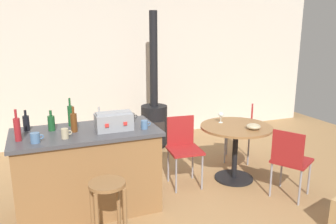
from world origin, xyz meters
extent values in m
plane|color=#A37A4C|center=(0.00, 0.00, 0.00)|extent=(8.80, 8.80, 0.00)
cube|color=beige|center=(0.00, 2.96, 1.35)|extent=(8.00, 0.10, 2.70)
cube|color=olive|center=(-0.97, 0.56, 0.44)|extent=(1.46, 0.72, 0.88)
cube|color=#424247|center=(-0.97, 0.56, 0.90)|extent=(1.52, 0.78, 0.04)
cylinder|color=olive|center=(-0.80, -0.12, 0.32)|extent=(0.04, 0.04, 0.64)
cylinder|color=olive|center=(-1.04, -0.12, 0.32)|extent=(0.04, 0.04, 0.64)
cylinder|color=olive|center=(-0.80, -0.37, 0.32)|extent=(0.04, 0.04, 0.64)
cylinder|color=olive|center=(-0.92, -0.25, 0.66)|extent=(0.32, 0.32, 0.03)
cylinder|color=black|center=(0.96, 0.63, 0.01)|extent=(0.51, 0.51, 0.02)
cylinder|color=black|center=(0.96, 0.63, 0.36)|extent=(0.07, 0.07, 0.71)
cylinder|color=olive|center=(0.96, 0.63, 0.73)|extent=(0.93, 0.93, 0.03)
cube|color=maroon|center=(1.37, 1.20, 0.46)|extent=(0.56, 0.56, 0.03)
cube|color=maroon|center=(1.52, 1.09, 0.66)|extent=(0.23, 0.31, 0.40)
cylinder|color=gray|center=(1.41, 0.96, 0.22)|extent=(0.02, 0.02, 0.45)
cylinder|color=gray|center=(1.61, 1.24, 0.22)|extent=(0.02, 0.02, 0.45)
cylinder|color=gray|center=(1.33, 1.44, 0.22)|extent=(0.02, 0.02, 0.45)
cylinder|color=gray|center=(1.13, 1.16, 0.22)|extent=(0.02, 0.02, 0.45)
cube|color=maroon|center=(0.26, 0.70, 0.48)|extent=(0.44, 0.44, 0.03)
cube|color=maroon|center=(0.28, 0.89, 0.68)|extent=(0.36, 0.06, 0.40)
cylinder|color=gray|center=(0.45, 0.85, 0.23)|extent=(0.02, 0.02, 0.46)
cylinder|color=gray|center=(0.11, 0.88, 0.23)|extent=(0.02, 0.02, 0.46)
cylinder|color=gray|center=(0.08, 0.55, 0.23)|extent=(0.02, 0.02, 0.46)
cylinder|color=gray|center=(0.41, 0.51, 0.23)|extent=(0.02, 0.02, 0.46)
cube|color=maroon|center=(1.33, -0.01, 0.45)|extent=(0.55, 0.55, 0.03)
cube|color=maroon|center=(1.16, -0.11, 0.65)|extent=(0.20, 0.32, 0.40)
cylinder|color=gray|center=(1.09, 0.05, 0.22)|extent=(0.02, 0.02, 0.43)
cylinder|color=gray|center=(1.26, -0.25, 0.22)|extent=(0.02, 0.02, 0.43)
cylinder|color=gray|center=(1.56, -0.08, 0.22)|extent=(0.02, 0.02, 0.43)
cylinder|color=gray|center=(1.39, 0.22, 0.22)|extent=(0.02, 0.02, 0.43)
cylinder|color=black|center=(0.40, 2.25, 0.03)|extent=(0.37, 0.37, 0.06)
cylinder|color=black|center=(0.40, 2.25, 0.39)|extent=(0.44, 0.44, 0.66)
cube|color=#2D2826|center=(0.40, 2.03, 0.39)|extent=(0.20, 0.02, 0.20)
cylinder|color=black|center=(0.40, 2.25, 1.48)|extent=(0.13, 0.13, 1.53)
cube|color=gray|center=(-0.68, 0.46, 1.01)|extent=(0.39, 0.20, 0.18)
cube|color=gray|center=(-0.68, 0.46, 1.11)|extent=(0.37, 0.12, 0.02)
cube|color=red|center=(-0.78, 0.36, 1.01)|extent=(0.04, 0.01, 0.04)
cube|color=red|center=(-0.59, 0.36, 1.01)|extent=(0.04, 0.01, 0.04)
cylinder|color=#194C23|center=(-1.30, 0.69, 1.00)|extent=(0.07, 0.07, 0.16)
cylinder|color=#194C23|center=(-1.30, 0.69, 1.11)|extent=(0.03, 0.03, 0.06)
cylinder|color=#603314|center=(-1.08, 0.56, 1.02)|extent=(0.07, 0.07, 0.20)
cylinder|color=#603314|center=(-1.08, 0.56, 1.15)|extent=(0.03, 0.03, 0.08)
cylinder|color=black|center=(-1.55, 0.79, 1.00)|extent=(0.07, 0.07, 0.16)
cylinder|color=black|center=(-1.55, 0.79, 1.11)|extent=(0.03, 0.03, 0.06)
cylinder|color=#194C23|center=(-1.09, 0.80, 1.03)|extent=(0.06, 0.06, 0.23)
cylinder|color=#194C23|center=(-1.09, 0.80, 1.19)|extent=(0.02, 0.02, 0.09)
cylinder|color=maroon|center=(-1.62, 0.45, 1.03)|extent=(0.06, 0.06, 0.22)
cylinder|color=maroon|center=(-1.62, 0.45, 1.19)|extent=(0.02, 0.02, 0.09)
cylinder|color=#B7B2AD|center=(-0.80, 0.67, 1.00)|extent=(0.06, 0.06, 0.16)
cylinder|color=#B7B2AD|center=(-0.80, 0.67, 1.11)|extent=(0.02, 0.02, 0.06)
cylinder|color=#383838|center=(-0.42, 0.72, 0.97)|extent=(0.08, 0.08, 0.10)
torus|color=#383838|center=(-0.37, 0.72, 0.97)|extent=(0.05, 0.01, 0.05)
cylinder|color=tan|center=(-1.19, 0.36, 0.97)|extent=(0.07, 0.07, 0.10)
torus|color=tan|center=(-1.15, 0.36, 0.97)|extent=(0.05, 0.01, 0.05)
cylinder|color=#4C7099|center=(-0.37, 0.39, 0.96)|extent=(0.07, 0.07, 0.09)
torus|color=#4C7099|center=(-0.32, 0.39, 0.97)|extent=(0.05, 0.01, 0.05)
cylinder|color=#4C7099|center=(-0.68, 0.76, 0.97)|extent=(0.09, 0.09, 0.11)
torus|color=#4C7099|center=(-0.62, 0.76, 0.98)|extent=(0.05, 0.01, 0.05)
cylinder|color=#4C7099|center=(-1.47, 0.33, 0.97)|extent=(0.09, 0.09, 0.10)
torus|color=#4C7099|center=(-1.41, 0.33, 0.97)|extent=(0.05, 0.01, 0.05)
cylinder|color=silver|center=(0.85, 0.85, 0.74)|extent=(0.06, 0.06, 0.00)
cylinder|color=silver|center=(0.85, 0.85, 0.79)|extent=(0.01, 0.01, 0.08)
ellipsoid|color=silver|center=(0.85, 0.85, 0.85)|extent=(0.07, 0.07, 0.06)
ellipsoid|color=tan|center=(1.08, 0.43, 0.78)|extent=(0.18, 0.18, 0.07)
camera|label=1|loc=(-1.43, -2.95, 1.97)|focal=36.10mm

